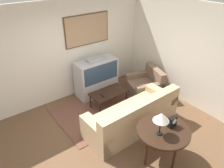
{
  "coord_description": "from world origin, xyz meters",
  "views": [
    {
      "loc": [
        -2.11,
        -2.99,
        3.54
      ],
      "look_at": [
        0.76,
        0.84,
        0.75
      ],
      "focal_mm": 35.0,
      "sensor_mm": 36.0,
      "label": 1
    }
  ],
  "objects_px": {
    "coffee_table": "(109,94)",
    "console_table": "(163,133)",
    "mantel_clock": "(172,122)",
    "tv": "(96,77)",
    "armchair": "(145,86)",
    "table_lamp": "(161,117)",
    "couch": "(133,117)"
  },
  "relations": [
    {
      "from": "armchair",
      "to": "coffee_table",
      "type": "distance_m",
      "value": 1.23
    },
    {
      "from": "tv",
      "to": "couch",
      "type": "xyz_separation_m",
      "value": [
        -0.19,
        -1.8,
        -0.22
      ]
    },
    {
      "from": "couch",
      "to": "table_lamp",
      "type": "relative_size",
      "value": 4.87
    },
    {
      "from": "coffee_table",
      "to": "mantel_clock",
      "type": "xyz_separation_m",
      "value": [
        -0.04,
        -2.1,
        0.46
      ]
    },
    {
      "from": "couch",
      "to": "table_lamp",
      "type": "distance_m",
      "value": 1.34
    },
    {
      "from": "couch",
      "to": "mantel_clock",
      "type": "height_order",
      "value": "mantel_clock"
    },
    {
      "from": "couch",
      "to": "mantel_clock",
      "type": "relative_size",
      "value": 10.77
    },
    {
      "from": "armchair",
      "to": "console_table",
      "type": "distance_m",
      "value": 2.44
    },
    {
      "from": "mantel_clock",
      "to": "table_lamp",
      "type": "bearing_deg",
      "value": 179.83
    },
    {
      "from": "tv",
      "to": "armchair",
      "type": "height_order",
      "value": "tv"
    },
    {
      "from": "armchair",
      "to": "mantel_clock",
      "type": "relative_size",
      "value": 5.34
    },
    {
      "from": "tv",
      "to": "coffee_table",
      "type": "xyz_separation_m",
      "value": [
        -0.1,
        -0.73,
        -0.16
      ]
    },
    {
      "from": "tv",
      "to": "coffee_table",
      "type": "distance_m",
      "value": 0.75
    },
    {
      "from": "armchair",
      "to": "table_lamp",
      "type": "bearing_deg",
      "value": -21.58
    },
    {
      "from": "table_lamp",
      "to": "coffee_table",
      "type": "bearing_deg",
      "value": 79.52
    },
    {
      "from": "coffee_table",
      "to": "table_lamp",
      "type": "height_order",
      "value": "table_lamp"
    },
    {
      "from": "table_lamp",
      "to": "armchair",
      "type": "bearing_deg",
      "value": 50.48
    },
    {
      "from": "mantel_clock",
      "to": "console_table",
      "type": "bearing_deg",
      "value": 174.22
    },
    {
      "from": "couch",
      "to": "console_table",
      "type": "xyz_separation_m",
      "value": [
        -0.15,
        -1.01,
        0.35
      ]
    },
    {
      "from": "tv",
      "to": "armchair",
      "type": "relative_size",
      "value": 1.06
    },
    {
      "from": "tv",
      "to": "console_table",
      "type": "relative_size",
      "value": 1.19
    },
    {
      "from": "armchair",
      "to": "table_lamp",
      "type": "height_order",
      "value": "table_lamp"
    },
    {
      "from": "table_lamp",
      "to": "console_table",
      "type": "bearing_deg",
      "value": 7.3
    },
    {
      "from": "couch",
      "to": "table_lamp",
      "type": "xyz_separation_m",
      "value": [
        -0.3,
        -1.03,
        0.8
      ]
    },
    {
      "from": "coffee_table",
      "to": "console_table",
      "type": "xyz_separation_m",
      "value": [
        -0.24,
        -2.08,
        0.29
      ]
    },
    {
      "from": "console_table",
      "to": "table_lamp",
      "type": "bearing_deg",
      "value": -172.7
    },
    {
      "from": "tv",
      "to": "couch",
      "type": "height_order",
      "value": "tv"
    },
    {
      "from": "coffee_table",
      "to": "console_table",
      "type": "distance_m",
      "value": 2.11
    },
    {
      "from": "tv",
      "to": "armchair",
      "type": "xyz_separation_m",
      "value": [
        1.11,
        -0.89,
        -0.28
      ]
    },
    {
      "from": "mantel_clock",
      "to": "coffee_table",
      "type": "bearing_deg",
      "value": 88.78
    },
    {
      "from": "tv",
      "to": "console_table",
      "type": "xyz_separation_m",
      "value": [
        -0.34,
        -2.81,
        0.13
      ]
    },
    {
      "from": "console_table",
      "to": "mantel_clock",
      "type": "xyz_separation_m",
      "value": [
        0.2,
        -0.02,
        0.18
      ]
    }
  ]
}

